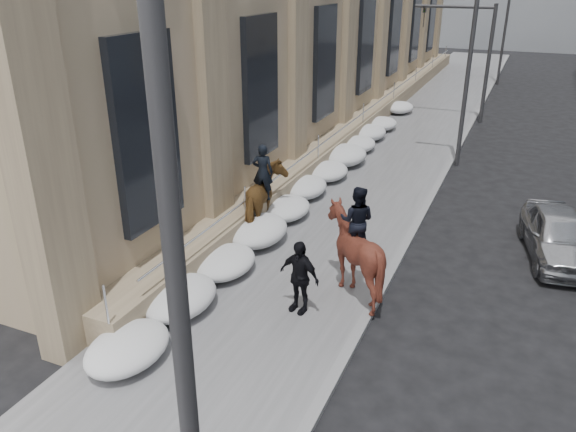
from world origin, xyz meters
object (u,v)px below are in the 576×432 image
object	(u,v)px
mounted_horse_left	(265,198)
pedestrian	(299,277)
mounted_horse_right	(354,249)
car_silver	(558,235)

from	to	relation	value
mounted_horse_left	pedestrian	world-z (taller)	mounted_horse_left
mounted_horse_left	pedestrian	distance (m)	4.61
mounted_horse_right	car_silver	size ratio (longest dim) A/B	0.68
mounted_horse_right	pedestrian	bearing A→B (deg)	48.82
mounted_horse_left	mounted_horse_right	bearing A→B (deg)	131.99
mounted_horse_right	pedestrian	world-z (taller)	mounted_horse_right
mounted_horse_left	mounted_horse_right	xyz separation A→B (m)	(3.57, -2.48, 0.12)
mounted_horse_left	pedestrian	xyz separation A→B (m)	(2.67, -3.76, -0.16)
mounted_horse_right	pedestrian	distance (m)	1.59
mounted_horse_right	car_silver	bearing A→B (deg)	-143.51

